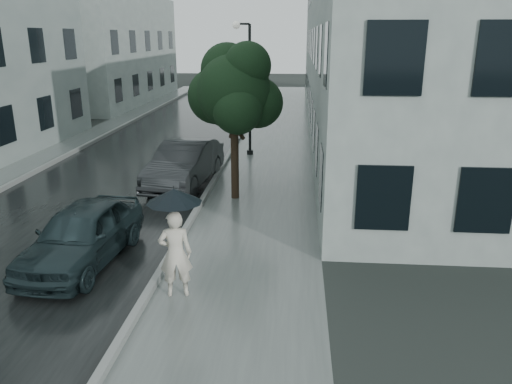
# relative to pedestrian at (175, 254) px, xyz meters

# --- Properties ---
(ground) EXTENTS (120.00, 120.00, 0.00)m
(ground) POSITION_rel_pedestrian_xyz_m (1.00, 0.34, -0.91)
(ground) COLOR black
(ground) RESTS_ON ground
(sidewalk) EXTENTS (3.50, 60.00, 0.01)m
(sidewalk) POSITION_rel_pedestrian_xyz_m (1.25, 12.34, -0.91)
(sidewalk) COLOR slate
(sidewalk) RESTS_ON ground
(kerb_near) EXTENTS (0.15, 60.00, 0.15)m
(kerb_near) POSITION_rel_pedestrian_xyz_m (-0.58, 12.34, -0.84)
(kerb_near) COLOR slate
(kerb_near) RESTS_ON ground
(asphalt_road) EXTENTS (6.85, 60.00, 0.00)m
(asphalt_road) POSITION_rel_pedestrian_xyz_m (-4.08, 12.34, -0.91)
(asphalt_road) COLOR black
(asphalt_road) RESTS_ON ground
(kerb_far) EXTENTS (0.15, 60.00, 0.15)m
(kerb_far) POSITION_rel_pedestrian_xyz_m (-7.58, 12.34, -0.84)
(kerb_far) COLOR slate
(kerb_far) RESTS_ON ground
(sidewalk_far) EXTENTS (1.70, 60.00, 0.01)m
(sidewalk_far) POSITION_rel_pedestrian_xyz_m (-8.50, 12.34, -0.91)
(sidewalk_far) COLOR #4C5451
(sidewalk_far) RESTS_ON ground
(building_near) EXTENTS (7.02, 36.00, 9.00)m
(building_near) POSITION_rel_pedestrian_xyz_m (6.47, 19.84, 3.59)
(building_near) COLOR #95A39C
(building_near) RESTS_ON ground
(building_far_b) EXTENTS (7.02, 18.00, 8.00)m
(building_far_b) POSITION_rel_pedestrian_xyz_m (-12.78, 30.34, 3.09)
(building_far_b) COLOR #95A39C
(building_far_b) RESTS_ON ground
(pedestrian) EXTENTS (0.74, 0.56, 1.81)m
(pedestrian) POSITION_rel_pedestrian_xyz_m (0.00, 0.00, 0.00)
(pedestrian) COLOR beige
(pedestrian) RESTS_ON sidewalk
(umbrella) EXTENTS (1.14, 1.14, 1.38)m
(umbrella) POSITION_rel_pedestrian_xyz_m (0.04, -0.02, 1.22)
(umbrella) COLOR black
(umbrella) RESTS_ON ground
(street_tree) EXTENTS (3.00, 2.73, 4.90)m
(street_tree) POSITION_rel_pedestrian_xyz_m (0.40, 6.49, 2.51)
(street_tree) COLOR #332619
(street_tree) RESTS_ON ground
(lamp_post) EXTENTS (0.83, 0.43, 5.59)m
(lamp_post) POSITION_rel_pedestrian_xyz_m (0.15, 12.50, 2.27)
(lamp_post) COLOR black
(lamp_post) RESTS_ON ground
(car_near) EXTENTS (1.96, 4.20, 1.39)m
(car_near) POSITION_rel_pedestrian_xyz_m (-2.50, 1.32, -0.21)
(car_near) COLOR black
(car_near) RESTS_ON ground
(car_far) EXTENTS (2.14, 4.76, 1.52)m
(car_far) POSITION_rel_pedestrian_xyz_m (-1.54, 7.72, -0.15)
(car_far) COLOR #222527
(car_far) RESTS_ON ground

